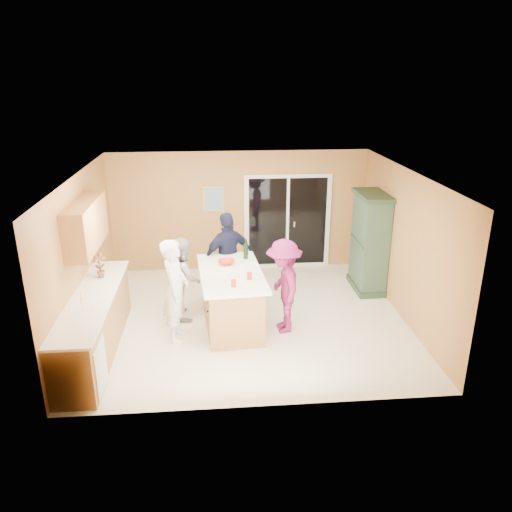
{
  "coord_description": "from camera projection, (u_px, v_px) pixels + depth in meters",
  "views": [
    {
      "loc": [
        -0.56,
        -7.95,
        4.14
      ],
      "look_at": [
        0.15,
        0.1,
        1.15
      ],
      "focal_mm": 35.0,
      "sensor_mm": 36.0,
      "label": 1
    }
  ],
  "objects": [
    {
      "name": "sliding_door",
      "position": [
        287.0,
        222.0,
        10.93
      ],
      "size": [
        1.9,
        0.07,
        2.1
      ],
      "color": "silver",
      "rests_on": "floor"
    },
    {
      "name": "green_hutch",
      "position": [
        369.0,
        243.0,
        9.83
      ],
      "size": [
        0.57,
        1.08,
        1.98
      ],
      "color": "#243A25",
      "rests_on": "floor"
    },
    {
      "name": "woman_navy",
      "position": [
        229.0,
        258.0,
        9.31
      ],
      "size": [
        1.11,
        0.79,
        1.75
      ],
      "primitive_type": "imported",
      "rotation": [
        0.0,
        0.0,
        3.54
      ],
      "color": "#181B35",
      "rests_on": "floor"
    },
    {
      "name": "wall_left",
      "position": [
        82.0,
        255.0,
        8.23
      ],
      "size": [
        0.1,
        5.0,
        2.6
      ],
      "primitive_type": "cube",
      "color": "tan",
      "rests_on": "ground"
    },
    {
      "name": "wine_bottle",
      "position": [
        246.0,
        251.0,
        8.88
      ],
      "size": [
        0.08,
        0.08,
        0.37
      ],
      "rotation": [
        0.0,
        0.0,
        0.1
      ],
      "color": "black",
      "rests_on": "kitchen_island"
    },
    {
      "name": "kitchen_island",
      "position": [
        231.0,
        301.0,
        8.51
      ],
      "size": [
        1.18,
        1.98,
        1.0
      ],
      "rotation": [
        0.0,
        0.0,
        0.08
      ],
      "color": "#A4713F",
      "rests_on": "floor"
    },
    {
      "name": "framed_picture",
      "position": [
        214.0,
        199.0,
        10.62
      ],
      "size": [
        0.46,
        0.04,
        0.56
      ],
      "color": "tan",
      "rests_on": "wall_back"
    },
    {
      "name": "white_plate",
      "position": [
        223.0,
        274.0,
        8.23
      ],
      "size": [
        0.26,
        0.26,
        0.02
      ],
      "primitive_type": "cylinder",
      "rotation": [
        0.0,
        0.0,
        0.12
      ],
      "color": "white",
      "rests_on": "kitchen_island"
    },
    {
      "name": "wall_back",
      "position": [
        239.0,
        211.0,
        10.79
      ],
      "size": [
        5.5,
        0.1,
        2.6
      ],
      "primitive_type": "cube",
      "color": "tan",
      "rests_on": "ground"
    },
    {
      "name": "wall_right",
      "position": [
        405.0,
        245.0,
        8.68
      ],
      "size": [
        0.1,
        5.0,
        2.6
      ],
      "primitive_type": "cube",
      "color": "tan",
      "rests_on": "ground"
    },
    {
      "name": "woman_grey",
      "position": [
        184.0,
        277.0,
        8.79
      ],
      "size": [
        0.68,
        0.81,
        1.47
      ],
      "primitive_type": "imported",
      "rotation": [
        0.0,
        0.0,
        1.76
      ],
      "color": "gray",
      "rests_on": "floor"
    },
    {
      "name": "upper_cabinets",
      "position": [
        86.0,
        225.0,
        7.86
      ],
      "size": [
        0.35,
        1.6,
        0.75
      ],
      "primitive_type": "cube",
      "color": "#A4713F",
      "rests_on": "wall_left"
    },
    {
      "name": "left_cabinet_run",
      "position": [
        92.0,
        330.0,
        7.57
      ],
      "size": [
        0.65,
        3.05,
        1.24
      ],
      "color": "#A4713F",
      "rests_on": "floor"
    },
    {
      "name": "tumbler_far",
      "position": [
        249.0,
        276.0,
        8.01
      ],
      "size": [
        0.08,
        0.08,
        0.12
      ],
      "primitive_type": "cylinder",
      "rotation": [
        0.0,
        0.0,
        0.04
      ],
      "color": "red",
      "rests_on": "kitchen_island"
    },
    {
      "name": "woman_magenta",
      "position": [
        284.0,
        286.0,
        8.26
      ],
      "size": [
        0.65,
        1.07,
        1.61
      ],
      "primitive_type": "imported",
      "rotation": [
        0.0,
        0.0,
        -1.52
      ],
      "color": "maroon",
      "rests_on": "floor"
    },
    {
      "name": "floor",
      "position": [
        248.0,
        318.0,
        8.91
      ],
      "size": [
        5.5,
        5.5,
        0.0
      ],
      "primitive_type": "plane",
      "color": "#EBE5CB",
      "rests_on": "ground"
    },
    {
      "name": "ceiling",
      "position": [
        247.0,
        174.0,
        8.01
      ],
      "size": [
        5.5,
        5.0,
        0.1
      ],
      "primitive_type": "cube",
      "color": "silver",
      "rests_on": "wall_back"
    },
    {
      "name": "tulip_vase",
      "position": [
        100.0,
        266.0,
        8.17
      ],
      "size": [
        0.25,
        0.2,
        0.43
      ],
      "primitive_type": "imported",
      "rotation": [
        0.0,
        0.0,
        -0.21
      ],
      "color": "#B51228",
      "rests_on": "left_cabinet_run"
    },
    {
      "name": "tumbler_near",
      "position": [
        234.0,
        283.0,
        7.75
      ],
      "size": [
        0.1,
        0.1,
        0.11
      ],
      "primitive_type": "cylinder",
      "rotation": [
        0.0,
        0.0,
        -0.24
      ],
      "color": "red",
      "rests_on": "kitchen_island"
    },
    {
      "name": "woman_white",
      "position": [
        175.0,
        290.0,
        7.97
      ],
      "size": [
        0.47,
        0.66,
        1.71
      ],
      "primitive_type": "imported",
      "rotation": [
        0.0,
        0.0,
        1.47
      ],
      "color": "white",
      "rests_on": "floor"
    },
    {
      "name": "wall_front",
      "position": [
        262.0,
        318.0,
        6.12
      ],
      "size": [
        5.5,
        0.1,
        2.6
      ],
      "primitive_type": "cube",
      "color": "tan",
      "rests_on": "ground"
    },
    {
      "name": "serving_bowl",
      "position": [
        226.0,
        262.0,
        8.66
      ],
      "size": [
        0.29,
        0.29,
        0.07
      ],
      "primitive_type": "imported",
      "rotation": [
        0.0,
        0.0,
        0.02
      ],
      "color": "red",
      "rests_on": "kitchen_island"
    }
  ]
}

